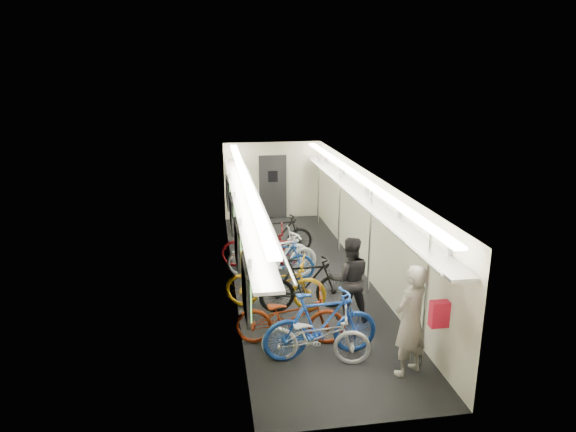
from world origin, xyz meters
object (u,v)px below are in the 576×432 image
object	(u,v)px
passenger_near	(410,321)
passenger_mid	(349,279)
bicycle_1	(321,325)
backpack	(439,314)
bicycle_0	(316,336)

from	to	relation	value
passenger_near	passenger_mid	xyz separation A→B (m)	(-0.43, 1.87, -0.08)
bicycle_1	passenger_mid	bearing A→B (deg)	-38.47
bicycle_1	passenger_mid	distance (m)	1.47
passenger_mid	bicycle_1	bearing A→B (deg)	62.28
bicycle_1	backpack	xyz separation A→B (m)	(1.40, -1.23, 0.70)
bicycle_0	bicycle_1	xyz separation A→B (m)	(0.11, 0.14, 0.12)
bicycle_0	bicycle_1	size ratio (longest dim) A/B	0.91
passenger_near	backpack	world-z (taller)	passenger_near
passenger_mid	backpack	bearing A→B (deg)	109.56
passenger_mid	passenger_near	bearing A→B (deg)	108.75
backpack	passenger_mid	bearing A→B (deg)	104.00
passenger_mid	backpack	size ratio (longest dim) A/B	4.29
bicycle_1	passenger_near	distance (m)	1.43
bicycle_0	backpack	distance (m)	2.04
passenger_near	passenger_mid	size ratio (longest dim) A/B	1.10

